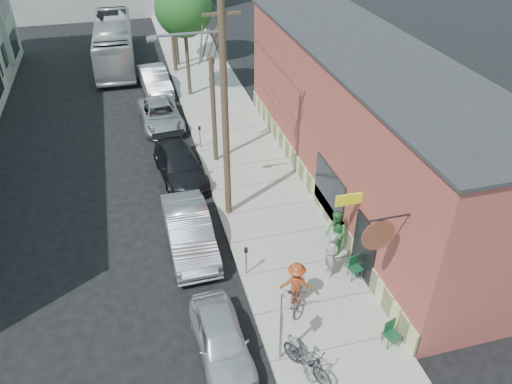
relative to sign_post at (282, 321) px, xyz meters
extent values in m
plane|color=black|center=(-2.35, 3.91, -1.83)|extent=(120.00, 120.00, 0.00)
cube|color=#A3A297|center=(1.90, 14.91, -1.76)|extent=(4.50, 58.00, 0.15)
cube|color=#994239|center=(6.65, 8.91, 1.42)|extent=(5.00, 20.00, 6.50)
cube|color=#2B2B2D|center=(6.65, 8.91, 4.72)|extent=(5.20, 20.20, 0.12)
cube|color=#D1D585|center=(4.13, 8.91, -1.28)|extent=(0.10, 20.00, 1.10)
cube|color=black|center=(4.12, 2.91, -0.53)|extent=(0.10, 1.60, 2.60)
cube|color=black|center=(4.12, 6.41, -0.23)|extent=(0.08, 3.00, 2.20)
cylinder|color=brown|center=(3.20, 0.71, 2.07)|extent=(1.10, 0.06, 1.10)
cube|color=yellow|center=(3.65, 3.71, 1.27)|extent=(1.00, 0.08, 0.45)
cube|color=slate|center=(0.00, 0.00, -0.28)|extent=(0.07, 0.07, 2.80)
cube|color=silver|center=(0.00, 0.00, 0.72)|extent=(0.02, 0.45, 0.60)
cylinder|color=slate|center=(-0.10, 4.01, -1.13)|extent=(0.06, 0.06, 1.10)
cylinder|color=black|center=(-0.10, 4.01, -0.53)|extent=(0.14, 0.14, 0.18)
cylinder|color=slate|center=(-0.10, 14.27, -1.13)|extent=(0.06, 0.06, 1.10)
cylinder|color=black|center=(-0.10, 14.27, -0.53)|extent=(0.14, 0.14, 0.18)
cylinder|color=#503A28|center=(0.10, 8.07, 3.32)|extent=(0.28, 0.28, 10.00)
cube|color=#503A28|center=(0.10, 8.07, 6.92)|extent=(1.40, 0.10, 0.10)
cylinder|color=slate|center=(-2.40, 8.07, 6.22)|extent=(0.35, 0.24, 0.24)
cylinder|color=#503A28|center=(0.10, 26.32, 3.32)|extent=(0.28, 0.28, 10.00)
cylinder|color=#44392C|center=(0.45, 12.75, 1.06)|extent=(0.24, 0.24, 5.49)
cylinder|color=#44392C|center=(0.45, 21.66, 0.93)|extent=(0.24, 0.24, 5.22)
sphere|color=#225D20|center=(0.45, 21.66, 3.86)|extent=(3.50, 3.50, 3.50)
cylinder|color=#44392C|center=(0.45, 27.55, 1.49)|extent=(0.24, 0.24, 6.35)
imported|color=#929298|center=(2.91, 3.17, -0.73)|extent=(0.53, 0.74, 1.91)
imported|color=#2F7736|center=(3.59, 4.29, -0.71)|extent=(0.77, 0.97, 1.94)
imported|color=#953515|center=(1.22, 2.14, -0.80)|extent=(1.28, 0.98, 1.76)
imported|color=black|center=(1.22, 2.14, -1.14)|extent=(1.39, 2.17, 1.08)
imported|color=black|center=(0.61, -0.75, -1.09)|extent=(1.42, 2.01, 1.19)
imported|color=slate|center=(0.52, -0.38, -1.22)|extent=(0.80, 1.82, 0.93)
imported|color=silver|center=(-1.73, 0.76, -1.17)|extent=(1.73, 3.95, 1.32)
imported|color=#9C9CA3|center=(-1.89, 6.26, -1.02)|extent=(1.80, 4.97, 1.63)
imported|color=black|center=(-1.55, 11.70, -1.12)|extent=(2.49, 5.12, 1.43)
imported|color=#A7A7AF|center=(-1.86, 17.75, -1.15)|extent=(2.51, 5.02, 1.37)
imported|color=#ACACB4|center=(-1.69, 23.11, -1.04)|extent=(2.14, 4.96, 1.59)
imported|color=silver|center=(-4.05, 29.45, -0.25)|extent=(3.02, 11.46, 3.17)
camera|label=1|loc=(-3.36, -9.62, 11.54)|focal=35.00mm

